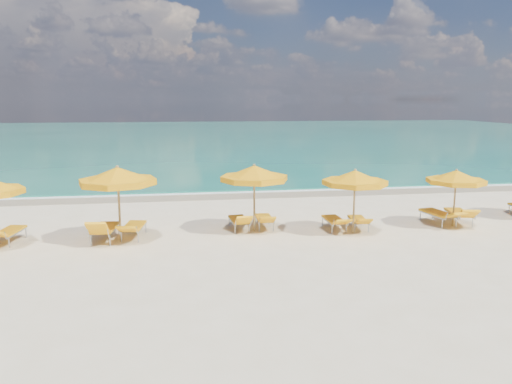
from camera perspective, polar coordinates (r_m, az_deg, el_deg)
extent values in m
plane|color=beige|center=(17.70, 0.74, -4.70)|extent=(120.00, 120.00, 0.00)
cube|color=#126A54|center=(65.07, -6.31, 6.37)|extent=(120.00, 80.00, 0.30)
cube|color=tan|center=(24.85, -2.08, -0.26)|extent=(120.00, 2.60, 0.01)
cube|color=white|center=(25.63, -2.29, 0.07)|extent=(120.00, 1.20, 0.03)
cube|color=white|center=(34.31, -14.01, 2.43)|extent=(14.00, 0.36, 0.05)
cube|color=white|center=(42.51, 6.05, 4.19)|extent=(18.00, 0.30, 0.05)
cylinder|color=#A18850|center=(16.96, -15.37, -1.50)|extent=(0.08, 0.08, 2.45)
cone|color=#FFA90D|center=(16.78, -15.54, 1.94)|extent=(2.81, 2.81, 0.49)
cylinder|color=#FFA90D|center=(16.82, -15.50, 1.13)|extent=(2.83, 2.83, 0.20)
sphere|color=#A18850|center=(16.75, -15.58, 2.79)|extent=(0.11, 0.11, 0.11)
cylinder|color=#A18850|center=(17.67, -0.20, -0.84)|extent=(0.07, 0.07, 2.33)
cone|color=#FFA90D|center=(17.50, -0.20, 2.30)|extent=(2.50, 2.50, 0.47)
cylinder|color=#FFA90D|center=(17.53, -0.20, 1.57)|extent=(2.52, 2.52, 0.19)
sphere|color=#A18850|center=(17.47, -0.21, 3.08)|extent=(0.10, 0.10, 0.10)
cylinder|color=#A18850|center=(17.77, 11.14, -1.19)|extent=(0.07, 0.07, 2.20)
cone|color=#FFA90D|center=(17.61, 11.25, 1.75)|extent=(2.82, 2.82, 0.44)
cylinder|color=#FFA90D|center=(17.65, 11.22, 1.06)|extent=(2.84, 2.84, 0.18)
sphere|color=#A18850|center=(17.58, 11.28, 2.48)|extent=(0.10, 0.10, 0.10)
cylinder|color=#A18850|center=(19.80, 21.74, -0.75)|extent=(0.06, 0.06, 2.07)
cone|color=#FFA90D|center=(19.66, 21.91, 1.73)|extent=(2.41, 2.41, 0.41)
cylinder|color=#FFA90D|center=(19.69, 21.87, 1.15)|extent=(2.43, 2.43, 0.17)
sphere|color=#A18850|center=(19.63, 21.96, 2.34)|extent=(0.09, 0.09, 0.09)
cube|color=#FFAF0F|center=(18.41, -26.33, -4.00)|extent=(0.78, 1.39, 0.08)
cube|color=#FFAF0F|center=(17.50, -16.83, -3.93)|extent=(0.79, 1.51, 0.09)
cube|color=#FFAF0F|center=(16.53, -17.66, -3.97)|extent=(0.70, 0.62, 0.53)
cube|color=#FFAF0F|center=(17.62, -13.77, -3.78)|extent=(0.78, 1.42, 0.08)
cube|color=#FFAF0F|center=(16.68, -14.51, -4.12)|extent=(0.68, 0.69, 0.35)
cube|color=#FFAF0F|center=(18.15, -1.98, -3.15)|extent=(0.65, 1.29, 0.08)
cube|color=#FFAF0F|center=(17.28, -1.42, -3.24)|extent=(0.60, 0.56, 0.41)
cube|color=#FFAF0F|center=(18.40, 0.92, -2.98)|extent=(0.59, 1.25, 0.08)
cube|color=#FFAF0F|center=(17.53, 1.31, -3.19)|extent=(0.57, 0.57, 0.34)
cube|color=#FFAF0F|center=(18.37, 8.87, -3.10)|extent=(0.57, 1.26, 0.08)
cube|color=#FFAF0F|center=(17.52, 9.80, -3.39)|extent=(0.57, 0.58, 0.31)
cube|color=#FFAF0F|center=(18.64, 11.57, -3.07)|extent=(0.66, 1.23, 0.07)
cube|color=#FFAF0F|center=(17.82, 12.21, -3.30)|extent=(0.58, 0.59, 0.31)
cube|color=#FFAF0F|center=(20.16, 19.98, -2.25)|extent=(0.86, 1.51, 0.09)
cube|color=#FFAF0F|center=(19.36, 21.84, -2.46)|extent=(0.73, 0.75, 0.35)
cube|color=#FFAF0F|center=(20.53, 22.10, -2.18)|extent=(0.91, 1.52, 0.09)
cube|color=#FFAF0F|center=(19.58, 23.08, -2.30)|extent=(0.74, 0.73, 0.43)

